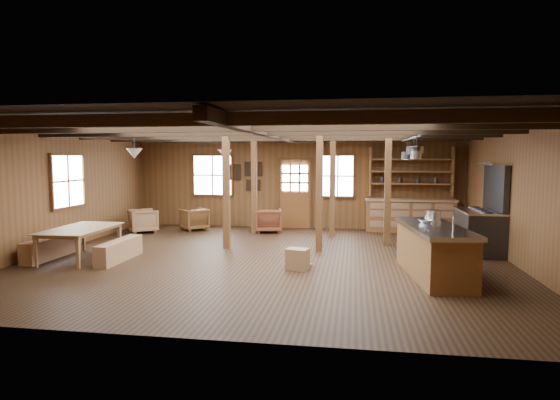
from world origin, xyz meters
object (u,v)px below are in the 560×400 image
(armchair_b, at_px, (268,220))
(armchair_a, at_px, (194,219))
(kitchen_island, at_px, (434,251))
(commercial_range, at_px, (481,224))
(dining_table, at_px, (83,244))
(armchair_c, at_px, (143,221))

(armchair_b, bearing_deg, armchair_a, -12.43)
(kitchen_island, distance_m, commercial_range, 2.80)
(commercial_range, height_order, dining_table, commercial_range)
(kitchen_island, distance_m, dining_table, 7.14)
(kitchen_island, bearing_deg, armchair_b, 123.37)
(armchair_a, relative_size, armchair_b, 0.95)
(armchair_c, bearing_deg, armchair_b, -117.98)
(dining_table, distance_m, armchair_c, 3.54)
(armchair_b, bearing_deg, dining_table, 40.59)
(commercial_range, relative_size, armchair_b, 2.72)
(armchair_a, bearing_deg, dining_table, 32.58)
(armchair_b, bearing_deg, kitchen_island, 119.14)
(dining_table, height_order, armchair_a, dining_table)
(kitchen_island, height_order, armchair_b, kitchen_island)
(armchair_a, height_order, armchair_c, armchair_c)
(dining_table, relative_size, armchair_c, 2.56)
(armchair_b, xyz_separation_m, armchair_c, (-3.55, -0.63, -0.00))
(commercial_range, xyz_separation_m, armchair_a, (-7.55, 2.17, -0.33))
(commercial_range, relative_size, armchair_a, 2.88)
(kitchen_island, relative_size, dining_table, 1.35)
(armchair_c, bearing_deg, kitchen_island, -155.74)
(armchair_c, bearing_deg, commercial_range, -137.62)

